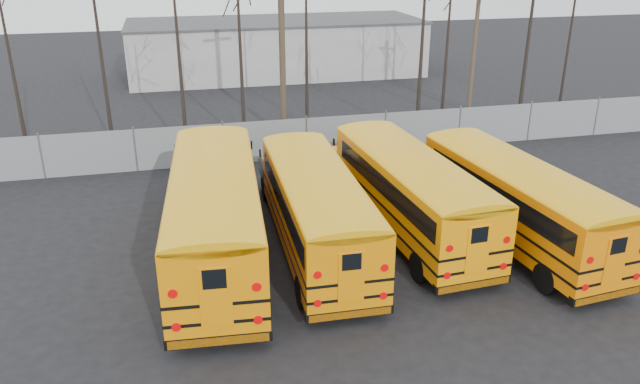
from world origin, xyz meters
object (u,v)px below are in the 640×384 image
object	(u,v)px
bus_b	(315,203)
utility_pole_left	(282,36)
bus_d	(514,194)
utility_pole_right	(475,45)
bus_c	(408,186)
bus_a	(215,206)

from	to	relation	value
bus_b	utility_pole_left	size ratio (longest dim) A/B	1.04
bus_d	utility_pole_right	bearing A→B (deg)	62.69
bus_c	bus_d	bearing A→B (deg)	-28.94
bus_d	utility_pole_right	distance (m)	17.80
bus_c	utility_pole_left	xyz separation A→B (m)	(-2.21, 12.58, 3.53)
bus_a	bus_b	bearing A→B (deg)	3.46
bus_c	utility_pole_right	distance (m)	17.93
bus_b	utility_pole_left	world-z (taller)	utility_pole_left
bus_b	bus_d	world-z (taller)	bus_b
utility_pole_right	bus_d	bearing A→B (deg)	-99.76
bus_d	utility_pole_right	size ratio (longest dim) A/B	1.37
bus_b	bus_c	xyz separation A→B (m)	(3.56, 0.68, 0.02)
bus_d	utility_pole_right	world-z (taller)	utility_pole_right
bus_b	bus_a	bearing A→B (deg)	-179.56
bus_a	utility_pole_left	bearing A→B (deg)	75.00
bus_b	bus_d	size ratio (longest dim) A/B	1.00
bus_a	bus_b	world-z (taller)	bus_a
utility_pole_left	bus_d	bearing A→B (deg)	-77.72
utility_pole_right	bus_a	bearing A→B (deg)	-125.45
bus_a	utility_pole_left	size ratio (longest dim) A/B	1.17
utility_pole_right	utility_pole_left	bearing A→B (deg)	-157.57
bus_d	utility_pole_left	world-z (taller)	utility_pole_left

